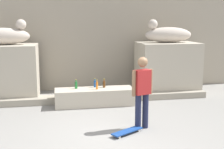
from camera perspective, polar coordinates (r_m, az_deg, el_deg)
ground_plane at (r=6.63m, az=-0.79°, el=-11.58°), size 40.00×40.00×0.00m
facade_wall at (r=10.99m, az=-5.12°, el=12.63°), size 11.93×0.60×5.85m
pedestal_left at (r=9.87m, az=-19.77°, el=0.34°), size 2.00×1.33×1.73m
pedestal_right at (r=10.40m, az=10.53°, el=1.25°), size 2.00×1.33×1.73m
statue_reclining_left at (r=9.75m, az=-19.97°, el=7.02°), size 1.63×0.66×0.78m
statue_reclining_right at (r=10.28m, az=10.55°, el=7.59°), size 1.62×0.61×0.78m
ledge_block at (r=8.83m, az=-3.39°, el=-4.31°), size 2.30×0.70×0.50m
skater at (r=6.80m, az=5.80°, el=-2.91°), size 0.52×0.30×1.67m
skateboard at (r=6.69m, az=2.93°, el=-10.79°), size 0.79×0.59×0.08m
bottle_blue at (r=8.96m, az=-3.28°, el=-1.75°), size 0.07×0.07×0.27m
bottle_orange at (r=8.68m, az=-2.90°, el=-2.08°), size 0.06×0.06×0.29m
bottle_brown at (r=8.91m, az=-1.53°, el=-1.82°), size 0.08×0.08×0.26m
bottle_green at (r=8.81m, az=-6.89°, el=-1.99°), size 0.08×0.08×0.27m
stair_step at (r=9.28m, az=-3.70°, el=-4.54°), size 7.32×0.50×0.20m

